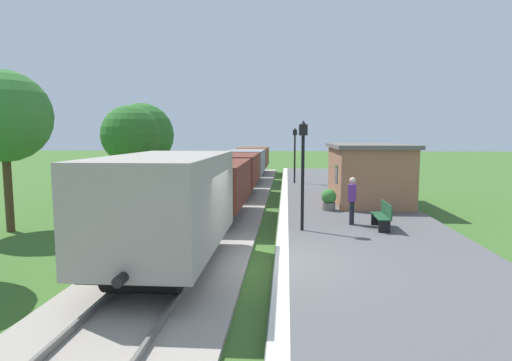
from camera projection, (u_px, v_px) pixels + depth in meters
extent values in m
plane|color=#3D6628|center=(266.00, 270.00, 10.73)|extent=(160.00, 160.00, 0.00)
cube|color=#565659|center=(393.00, 268.00, 10.49)|extent=(6.00, 60.00, 0.25)
cube|color=silver|center=(282.00, 261.00, 10.68)|extent=(0.36, 60.00, 0.01)
cube|color=#9E9389|center=(175.00, 266.00, 10.90)|extent=(3.80, 60.00, 0.12)
cube|color=slate|center=(202.00, 262.00, 10.84)|extent=(0.07, 60.00, 0.14)
cube|color=slate|center=(148.00, 260.00, 10.94)|extent=(0.07, 60.00, 0.14)
cube|color=gray|center=(167.00, 200.00, 10.14)|extent=(2.50, 5.60, 2.20)
cube|color=black|center=(168.00, 239.00, 10.25)|extent=(2.10, 5.15, 0.50)
cylinder|color=black|center=(186.00, 232.00, 12.05)|extent=(1.56, 0.84, 0.84)
cylinder|color=black|center=(143.00, 272.00, 8.50)|extent=(1.56, 0.84, 0.84)
cylinder|color=black|center=(194.00, 216.00, 13.17)|extent=(0.20, 0.30, 0.20)
cylinder|color=black|center=(120.00, 280.00, 7.32)|extent=(0.20, 0.30, 0.20)
cube|color=brown|center=(214.00, 182.00, 16.72)|extent=(2.50, 5.60, 1.60)
cube|color=black|center=(214.00, 198.00, 16.79)|extent=(2.10, 5.15, 0.50)
cylinder|color=black|center=(221.00, 198.00, 18.59)|extent=(1.56, 0.84, 0.84)
cylinder|color=black|center=(206.00, 212.00, 15.04)|extent=(1.56, 0.84, 0.84)
cylinder|color=black|center=(225.00, 189.00, 19.71)|extent=(0.20, 0.30, 0.20)
cylinder|color=black|center=(199.00, 212.00, 13.86)|extent=(0.20, 0.30, 0.20)
cube|color=brown|center=(234.00, 169.00, 23.26)|extent=(2.50, 5.60, 1.60)
cube|color=black|center=(235.00, 180.00, 23.33)|extent=(2.10, 5.15, 0.50)
cylinder|color=black|center=(238.00, 181.00, 25.14)|extent=(1.56, 0.84, 0.84)
cylinder|color=black|center=(230.00, 189.00, 21.58)|extent=(1.56, 0.84, 0.84)
cylinder|color=black|center=(240.00, 175.00, 26.26)|extent=(0.20, 0.30, 0.20)
cylinder|color=black|center=(227.00, 187.00, 20.41)|extent=(0.20, 0.30, 0.20)
cube|color=gray|center=(246.00, 161.00, 29.80)|extent=(2.50, 5.60, 1.60)
cube|color=black|center=(246.00, 170.00, 29.88)|extent=(2.10, 5.15, 0.50)
cylinder|color=black|center=(248.00, 172.00, 31.68)|extent=(1.56, 0.84, 0.84)
cylinder|color=black|center=(243.00, 176.00, 28.13)|extent=(1.56, 0.84, 0.84)
cylinder|color=black|center=(250.00, 167.00, 32.80)|extent=(0.20, 0.30, 0.20)
cylinder|color=black|center=(242.00, 174.00, 26.95)|extent=(0.20, 0.30, 0.20)
cube|color=brown|center=(253.00, 157.00, 36.35)|extent=(2.50, 5.60, 1.60)
cube|color=black|center=(253.00, 164.00, 36.42)|extent=(2.10, 5.15, 0.50)
cylinder|color=black|center=(255.00, 165.00, 38.22)|extent=(1.56, 0.84, 0.84)
cylinder|color=black|center=(252.00, 169.00, 34.67)|extent=(1.56, 0.84, 0.84)
cylinder|color=black|center=(256.00, 162.00, 39.34)|extent=(0.20, 0.30, 0.20)
cylinder|color=black|center=(250.00, 167.00, 33.49)|extent=(0.20, 0.30, 0.20)
cube|color=#9E6B4C|center=(367.00, 175.00, 20.14)|extent=(3.20, 5.50, 2.60)
cube|color=#66605B|center=(368.00, 146.00, 19.99)|extent=(3.50, 5.80, 0.18)
cube|color=black|center=(336.00, 174.00, 19.15)|extent=(0.03, 0.90, 0.80)
cube|color=#1E4C2D|center=(381.00, 216.00, 14.32)|extent=(0.42, 1.50, 0.04)
cube|color=#1E4C2D|center=(386.00, 209.00, 14.28)|extent=(0.04, 1.50, 0.45)
cube|color=black|center=(384.00, 226.00, 13.75)|extent=(0.38, 0.06, 0.42)
cube|color=black|center=(377.00, 219.00, 14.94)|extent=(0.38, 0.06, 0.42)
cube|color=#1E4C2D|center=(340.00, 181.00, 25.04)|extent=(0.42, 1.50, 0.04)
cube|color=#1E4C2D|center=(344.00, 177.00, 25.00)|extent=(0.04, 1.50, 0.45)
cube|color=black|center=(342.00, 186.00, 24.47)|extent=(0.38, 0.06, 0.42)
cube|color=black|center=(339.00, 184.00, 25.66)|extent=(0.38, 0.06, 0.42)
cylinder|color=black|center=(351.00, 213.00, 14.93)|extent=(0.15, 0.15, 0.86)
cylinder|color=black|center=(352.00, 212.00, 15.08)|extent=(0.15, 0.15, 0.86)
cube|color=#662D8C|center=(352.00, 193.00, 14.92)|extent=(0.34, 0.43, 0.60)
sphere|color=beige|center=(353.00, 180.00, 14.87)|extent=(0.22, 0.22, 0.22)
cylinder|color=slate|center=(329.00, 206.00, 17.87)|extent=(0.56, 0.56, 0.34)
sphere|color=#387A33|center=(329.00, 196.00, 17.83)|extent=(0.64, 0.64, 0.64)
cylinder|color=black|center=(303.00, 183.00, 13.96)|extent=(0.11, 0.11, 3.20)
cube|color=black|center=(303.00, 130.00, 13.77)|extent=(0.28, 0.28, 0.36)
sphere|color=#F2E5BF|center=(303.00, 130.00, 13.77)|extent=(0.20, 0.20, 0.20)
cone|color=black|center=(303.00, 123.00, 13.74)|extent=(0.20, 0.20, 0.16)
cylinder|color=black|center=(295.00, 159.00, 27.83)|extent=(0.11, 0.11, 3.20)
cube|color=black|center=(295.00, 132.00, 27.64)|extent=(0.28, 0.28, 0.36)
sphere|color=#F2E5BF|center=(295.00, 132.00, 27.64)|extent=(0.20, 0.20, 0.20)
cone|color=black|center=(295.00, 129.00, 27.61)|extent=(0.20, 0.20, 0.16)
cylinder|color=#4C3823|center=(8.00, 192.00, 14.87)|extent=(0.28, 0.28, 2.91)
sphere|color=#387A33|center=(4.00, 116.00, 14.58)|extent=(3.23, 3.23, 3.23)
cylinder|color=#4C3823|center=(132.00, 178.00, 22.73)|extent=(0.28, 0.28, 2.29)
sphere|color=#2D6B28|center=(131.00, 135.00, 22.47)|extent=(3.17, 3.17, 3.17)
cylinder|color=#4C3823|center=(143.00, 171.00, 29.17)|extent=(0.28, 0.28, 1.84)
sphere|color=#2D6B28|center=(142.00, 135.00, 28.89)|extent=(4.37, 4.37, 4.37)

